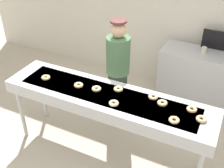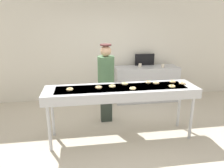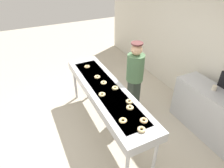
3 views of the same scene
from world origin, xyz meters
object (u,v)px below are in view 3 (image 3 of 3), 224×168
object	(u,v)px
plain_donut_5	(130,108)
prep_counter	(214,115)
fryer_conveyor	(106,92)
plain_donut_3	(123,121)
plain_donut_6	(102,94)
plain_donut_7	(104,83)
plain_donut_8	(141,130)
plain_donut_9	(87,67)
plain_donut_2	(115,88)
plain_donut_1	(144,121)
plain_donut_4	(97,77)
worker_baker	(135,76)
plain_donut_0	(129,101)
paper_cup_0	(214,88)

from	to	relation	value
plain_donut_5	prep_counter	bearing A→B (deg)	77.98
fryer_conveyor	plain_donut_3	xyz separation A→B (m)	(0.90, -0.13, 0.11)
plain_donut_3	plain_donut_6	bearing A→B (deg)	-178.80
plain_donut_5	plain_donut_7	size ratio (longest dim) A/B	1.00
prep_counter	plain_donut_8	bearing A→B (deg)	-86.29
plain_donut_5	plain_donut_9	xyz separation A→B (m)	(-1.60, -0.14, 0.00)
plain_donut_2	plain_donut_8	world-z (taller)	same
plain_donut_6	plain_donut_1	bearing A→B (deg)	18.70
plain_donut_1	plain_donut_7	bearing A→B (deg)	-174.60
plain_donut_4	plain_donut_7	bearing A→B (deg)	7.25
plain_donut_1	plain_donut_4	size ratio (longest dim) A/B	1.00
plain_donut_7	prep_counter	bearing A→B (deg)	55.69
plain_donut_6	plain_donut_9	size ratio (longest dim) A/B	1.00
worker_baker	prep_counter	bearing A→B (deg)	-127.14
plain_donut_6	plain_donut_8	distance (m)	1.01
plain_donut_7	plain_donut_8	xyz separation A→B (m)	(1.33, -0.02, 0.00)
plain_donut_0	paper_cup_0	xyz separation A→B (m)	(0.31, 1.65, -0.03)
plain_donut_4	plain_donut_6	distance (m)	0.60
plain_donut_7	plain_donut_9	size ratio (longest dim) A/B	1.00
fryer_conveyor	plain_donut_8	world-z (taller)	plain_donut_8
plain_donut_3	fryer_conveyor	bearing A→B (deg)	171.47
prep_counter	plain_donut_6	bearing A→B (deg)	-114.23
plain_donut_7	prep_counter	world-z (taller)	plain_donut_7
plain_donut_1	paper_cup_0	world-z (taller)	plain_donut_1
plain_donut_7	worker_baker	bearing A→B (deg)	92.08
plain_donut_7	paper_cup_0	xyz separation A→B (m)	(1.03, 1.80, -0.03)
plain_donut_3	plain_donut_6	size ratio (longest dim) A/B	1.00
plain_donut_4	prep_counter	size ratio (longest dim) A/B	0.07
plain_donut_4	plain_donut_5	size ratio (longest dim) A/B	1.00
worker_baker	plain_donut_9	bearing A→B (deg)	59.30
fryer_conveyor	worker_baker	bearing A→B (deg)	104.12
plain_donut_8	paper_cup_0	xyz separation A→B (m)	(-0.30, 1.81, -0.03)
plain_donut_2	plain_donut_6	xyz separation A→B (m)	(0.08, -0.30, 0.00)
plain_donut_9	plain_donut_6	bearing A→B (deg)	-6.10
plain_donut_7	prep_counter	size ratio (longest dim) A/B	0.07
prep_counter	plain_donut_4	bearing A→B (deg)	-128.95
plain_donut_0	worker_baker	world-z (taller)	worker_baker
plain_donut_0	plain_donut_4	distance (m)	0.98
plain_donut_2	plain_donut_6	bearing A→B (deg)	-75.40
fryer_conveyor	worker_baker	distance (m)	0.77
plain_donut_2	plain_donut_3	distance (m)	0.85
plain_donut_3	plain_donut_7	xyz separation A→B (m)	(-1.06, 0.16, 0.00)
plain_donut_8	plain_donut_9	distance (m)	2.08
plain_donut_0	plain_donut_3	size ratio (longest dim) A/B	1.00
fryer_conveyor	plain_donut_0	bearing A→B (deg)	18.03
worker_baker	paper_cup_0	distance (m)	1.51
fryer_conveyor	plain_donut_2	bearing A→B (deg)	57.08
plain_donut_6	worker_baker	size ratio (longest dim) A/B	0.07
plain_donut_9	paper_cup_0	bearing A→B (deg)	46.33
plain_donut_3	plain_donut_7	bearing A→B (deg)	171.23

